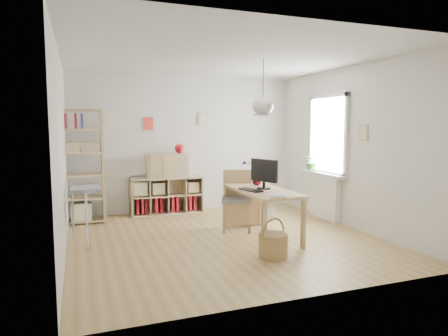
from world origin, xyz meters
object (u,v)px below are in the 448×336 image
object	(u,v)px
cube_shelf	(165,198)
tall_bookshelf	(79,162)
monitor	(264,172)
drawer_chest	(167,166)
storage_chest	(254,212)
chair	(237,196)
desk	(262,196)

from	to	relation	value
cube_shelf	tall_bookshelf	xyz separation A→B (m)	(-1.56, -0.28, 0.79)
cube_shelf	tall_bookshelf	size ratio (longest dim) A/B	0.70
monitor	drawer_chest	world-z (taller)	monitor
drawer_chest	storage_chest	bearing A→B (deg)	-36.43
chair	storage_chest	xyz separation A→B (m)	(0.50, 0.42, -0.38)
desk	cube_shelf	size ratio (longest dim) A/B	1.07
cube_shelf	chair	size ratio (longest dim) A/B	1.43
cube_shelf	storage_chest	xyz separation A→B (m)	(1.36, -1.21, -0.12)
chair	monitor	bearing A→B (deg)	-45.42
desk	chair	world-z (taller)	chair
desk	tall_bookshelf	xyz separation A→B (m)	(-2.59, 1.95, 0.43)
tall_bookshelf	storage_chest	world-z (taller)	tall_bookshelf
storage_chest	tall_bookshelf	bearing A→B (deg)	142.37
storage_chest	drawer_chest	bearing A→B (deg)	118.77
chair	drawer_chest	bearing A→B (deg)	141.35
monitor	drawer_chest	bearing A→B (deg)	95.98
desk	storage_chest	size ratio (longest dim) A/B	2.10
storage_chest	monitor	xyz separation A→B (m)	(-0.29, -0.98, 0.83)
desk	storage_chest	xyz separation A→B (m)	(0.34, 1.03, -0.48)
desk	cube_shelf	xyz separation A→B (m)	(-1.02, 2.23, -0.36)
tall_bookshelf	monitor	xyz separation A→B (m)	(2.64, -1.90, -0.08)
drawer_chest	desk	bearing A→B (deg)	-60.95
desk	tall_bookshelf	world-z (taller)	tall_bookshelf
tall_bookshelf	storage_chest	xyz separation A→B (m)	(2.93, -0.92, -0.91)
cube_shelf	storage_chest	size ratio (longest dim) A/B	1.96
desk	monitor	xyz separation A→B (m)	(0.05, 0.05, 0.35)
cube_shelf	chair	xyz separation A→B (m)	(0.86, -1.62, 0.26)
tall_bookshelf	drawer_chest	size ratio (longest dim) A/B	2.52
cube_shelf	drawer_chest	xyz separation A→B (m)	(0.03, -0.04, 0.65)
desk	cube_shelf	world-z (taller)	desk
cube_shelf	drawer_chest	bearing A→B (deg)	-53.56
cube_shelf	chair	bearing A→B (deg)	-62.07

